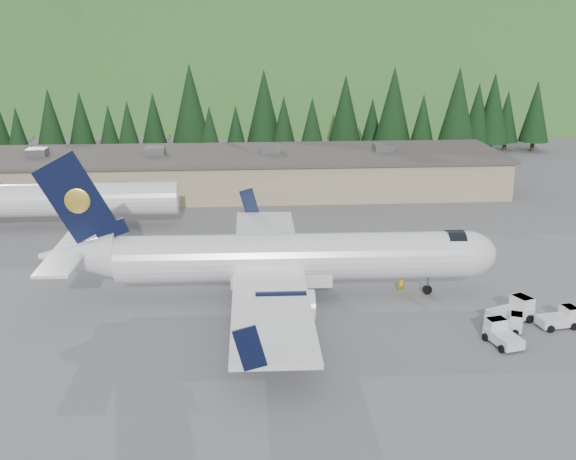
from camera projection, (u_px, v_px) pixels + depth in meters
The scene contains 11 objects.
ground at pixel (293, 297), 59.80m from camera, with size 600.00×600.00×0.00m, color slate.
airliner at pixel (280, 259), 58.80m from camera, with size 37.31×34.93×12.42m.
second_airliner at pixel (48, 199), 78.18m from camera, with size 27.50×11.00×10.05m.
baggage_tug_a at pixel (513, 311), 54.86m from camera, with size 3.80×3.02×1.82m.
baggage_tug_b at pixel (507, 323), 53.05m from camera, with size 3.05×2.41×1.46m.
baggage_tug_c at pixel (501, 334), 51.03m from camera, with size 2.40×3.29×1.61m.
terminal_building at pixel (233, 172), 95.05m from camera, with size 71.00×17.00×6.10m.
baggage_tug_d at pixel (561, 318), 53.82m from camera, with size 3.10×2.13×1.55m.
ramp_worker at pixel (401, 282), 60.43m from camera, with size 0.67×0.44×1.83m, color yellow.
tree_line at pixel (259, 115), 116.61m from camera, with size 110.52×16.35×14.01m.
hills at pixel (386, 293), 285.32m from camera, with size 614.00×330.00×300.00m.
Camera 1 is at (-4.45, -55.59, 22.28)m, focal length 45.00 mm.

